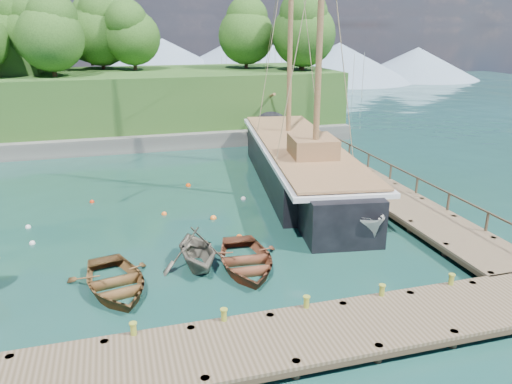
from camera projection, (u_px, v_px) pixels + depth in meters
ground at (221, 266)px, 22.09m from camera, size 160.00×160.00×0.00m
dock_near at (322, 333)px, 16.55m from camera, size 20.00×3.20×1.10m
dock_east at (377, 188)px, 31.33m from camera, size 3.20×24.00×1.10m
bollard_0 at (135, 350)px, 16.40m from camera, size 0.26×0.26×0.45m
bollard_1 at (224, 335)px, 17.18m from camera, size 0.26×0.26×0.45m
bollard_2 at (306, 322)px, 17.96m from camera, size 0.26×0.26×0.45m
bollard_3 at (380, 309)px, 18.75m from camera, size 0.26×0.26×0.45m
bollard_4 at (449, 298)px, 19.53m from camera, size 0.26×0.26×0.45m
rowboat_0 at (116, 290)px, 20.11m from camera, size 4.23×5.28×0.97m
rowboat_1 at (197, 266)px, 22.09m from camera, size 3.40×3.87×1.92m
rowboat_2 at (246, 268)px, 21.94m from camera, size 3.78×5.06×1.00m
cabin_boat_white at (348, 234)px, 25.51m from camera, size 2.66×5.37×1.99m
schooner at (300, 166)px, 33.51m from camera, size 8.18×28.32×20.96m
mooring_buoy_0 at (32, 244)px, 24.36m from camera, size 0.30×0.30×0.30m
mooring_buoy_1 at (164, 214)px, 28.14m from camera, size 0.30×0.30×0.30m
mooring_buoy_2 at (213, 219)px, 27.53m from camera, size 0.36×0.36×0.36m
mooring_buoy_3 at (243, 199)px, 30.59m from camera, size 0.32×0.32×0.32m
mooring_buoy_4 at (92, 202)px, 30.06m from camera, size 0.28×0.28×0.28m
mooring_buoy_5 at (188, 186)px, 33.12m from camera, size 0.34×0.34×0.34m
mooring_buoy_6 at (28, 228)px, 26.31m from camera, size 0.31×0.31×0.31m
mooring_buoy_7 at (239, 238)px, 25.08m from camera, size 0.32×0.32×0.32m
headland at (10, 78)px, 45.55m from camera, size 51.00×19.31×12.90m
distant_ridge at (159, 61)px, 85.63m from camera, size 117.00×40.00×10.00m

